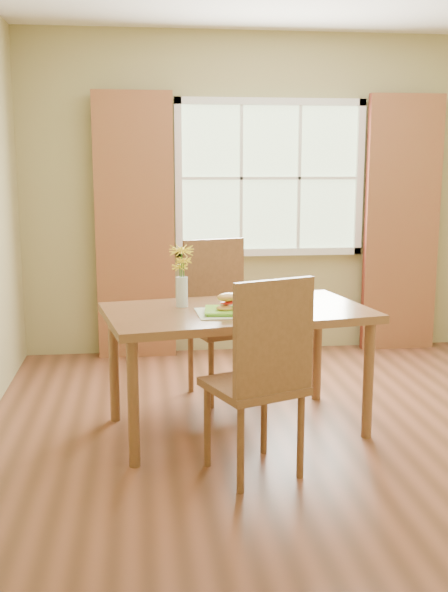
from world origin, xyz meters
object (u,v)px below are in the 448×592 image
dining_table (237,321)px  water_glass (279,301)px  croissant_sandwich (228,302)px  flower_vase (182,270)px  chair_near (263,371)px  chair_far (219,310)px

dining_table → water_glass: water_glass is taller
croissant_sandwich → flower_vase: flower_vase is taller
dining_table → water_glass: bearing=-24.4°
dining_table → chair_near: bearing=-97.4°
chair_near → croissant_sandwich: size_ratio=6.26×
chair_near → flower_vase: size_ratio=2.85×
dining_table → water_glass: size_ratio=15.19×
chair_near → water_glass: size_ratio=9.60×
water_glass → chair_far: bearing=109.4°
dining_table → flower_vase: (-0.33, 0.11, 0.30)m
chair_near → water_glass: 0.71m
dining_table → chair_far: bearing=82.1°
croissant_sandwich → chair_near: bearing=-101.5°
chair_far → croissant_sandwich: 0.88m
dining_table → chair_near: size_ratio=1.58×
dining_table → chair_near: (0.03, -0.71, -0.10)m
croissant_sandwich → water_glass: 0.33m
chair_near → chair_far: 1.42m
croissant_sandwich → flower_vase: 0.39m
chair_near → chair_far: (-0.06, 1.42, 0.02)m
croissant_sandwich → flower_vase: bearing=112.9°
croissant_sandwich → water_glass: size_ratio=1.53×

